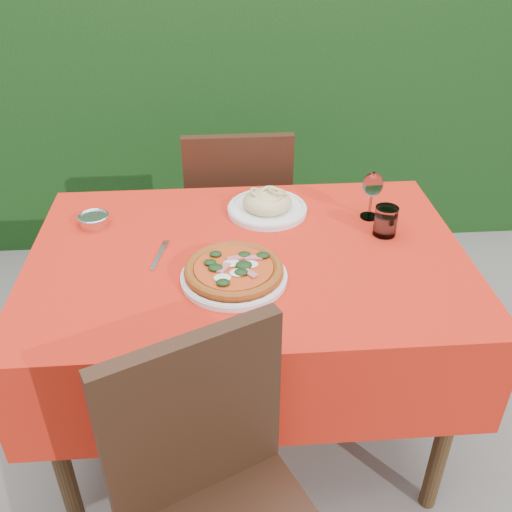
{
  "coord_description": "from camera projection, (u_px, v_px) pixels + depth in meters",
  "views": [
    {
      "loc": [
        -0.08,
        -1.38,
        1.64
      ],
      "look_at": [
        0.02,
        -0.05,
        0.77
      ],
      "focal_mm": 40.0,
      "sensor_mm": 36.0,
      "label": 1
    }
  ],
  "objects": [
    {
      "name": "pasta_plate",
      "position": [
        267.0,
        205.0,
        1.84
      ],
      "size": [
        0.26,
        0.26,
        0.07
      ],
      "rotation": [
        0.0,
        0.0,
        0.36
      ],
      "color": "white",
      "rests_on": "dining_table"
    },
    {
      "name": "wine_glass",
      "position": [
        373.0,
        186.0,
        1.76
      ],
      "size": [
        0.06,
        0.06,
        0.16
      ],
      "color": "silver",
      "rests_on": "dining_table"
    },
    {
      "name": "ground",
      "position": [
        249.0,
        427.0,
        2.05
      ],
      "size": [
        60.0,
        60.0,
        0.0
      ],
      "primitive_type": "plane",
      "color": "#615C58",
      "rests_on": "ground"
    },
    {
      "name": "pizza_plate",
      "position": [
        234.0,
        272.0,
        1.52
      ],
      "size": [
        0.31,
        0.31,
        0.05
      ],
      "rotation": [
        0.0,
        0.0,
        -0.21
      ],
      "color": "silver",
      "rests_on": "dining_table"
    },
    {
      "name": "chair_near",
      "position": [
        218.0,
        502.0,
        1.23
      ],
      "size": [
        0.54,
        0.54,
        0.91
      ],
      "rotation": [
        0.0,
        0.0,
        0.43
      ],
      "color": "black",
      "rests_on": "ground"
    },
    {
      "name": "water_glass",
      "position": [
        385.0,
        222.0,
        1.71
      ],
      "size": [
        0.07,
        0.07,
        0.09
      ],
      "color": "silver",
      "rests_on": "dining_table"
    },
    {
      "name": "dining_table",
      "position": [
        248.0,
        295.0,
        1.73
      ],
      "size": [
        1.26,
        0.86,
        0.75
      ],
      "color": "#472A17",
      "rests_on": "ground"
    },
    {
      "name": "fork",
      "position": [
        158.0,
        258.0,
        1.62
      ],
      "size": [
        0.06,
        0.17,
        0.0
      ],
      "primitive_type": "cube",
      "rotation": [
        0.0,
        0.0,
        -0.21
      ],
      "color": "silver",
      "rests_on": "dining_table"
    },
    {
      "name": "hedge",
      "position": [
        228.0,
        57.0,
        2.85
      ],
      "size": [
        3.2,
        0.55,
        1.78
      ],
      "color": "black",
      "rests_on": "ground"
    },
    {
      "name": "steel_ramekin",
      "position": [
        94.0,
        221.0,
        1.77
      ],
      "size": [
        0.09,
        0.09,
        0.03
      ],
      "primitive_type": "cylinder",
      "color": "silver",
      "rests_on": "dining_table"
    },
    {
      "name": "chair_far",
      "position": [
        238.0,
        216.0,
        2.31
      ],
      "size": [
        0.41,
        0.41,
        0.89
      ],
      "rotation": [
        0.0,
        0.0,
        3.15
      ],
      "color": "black",
      "rests_on": "ground"
    }
  ]
}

